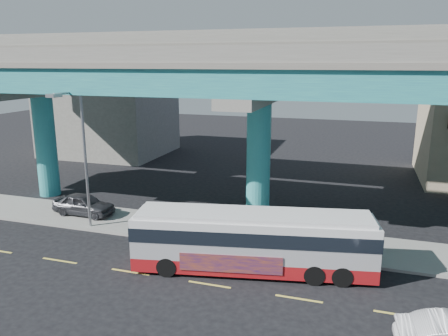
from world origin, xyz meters
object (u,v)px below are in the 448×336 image
(transit_bus, at_px, (253,239))
(stop_sign, at_px, (307,220))
(parked_car, at_px, (84,204))
(street_lamp, at_px, (78,141))

(transit_bus, xyz_separation_m, stop_sign, (2.19, 2.53, 0.29))
(stop_sign, bearing_deg, transit_bus, -147.31)
(transit_bus, relative_size, parked_car, 2.84)
(parked_car, xyz_separation_m, street_lamp, (1.55, -2.19, 4.60))
(parked_car, distance_m, stop_sign, 14.47)
(parked_car, xyz_separation_m, stop_sign, (14.36, -1.44, 1.04))
(parked_car, distance_m, street_lamp, 5.33)
(transit_bus, bearing_deg, parked_car, 151.14)
(parked_car, height_order, stop_sign, stop_sign)
(transit_bus, distance_m, street_lamp, 11.44)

